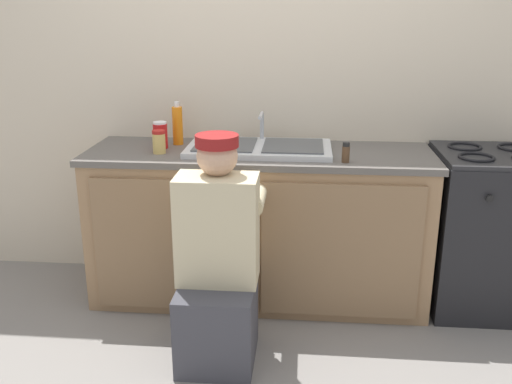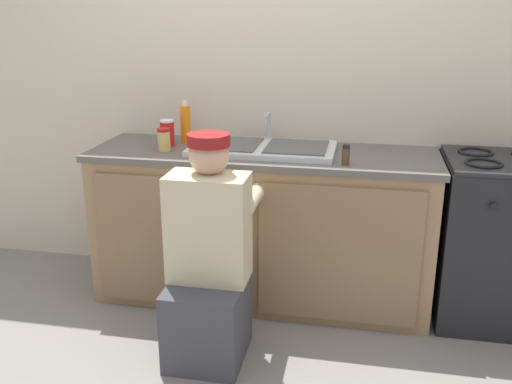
{
  "view_description": "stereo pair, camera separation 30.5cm",
  "coord_description": "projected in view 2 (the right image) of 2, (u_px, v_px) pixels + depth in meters",
  "views": [
    {
      "loc": [
        0.26,
        -2.79,
        1.65
      ],
      "look_at": [
        0.0,
        0.1,
        0.71
      ],
      "focal_mm": 40.0,
      "sensor_mm": 36.0,
      "label": 1
    },
    {
      "loc": [
        0.56,
        -2.75,
        1.65
      ],
      "look_at": [
        0.0,
        0.1,
        0.71
      ],
      "focal_mm": 40.0,
      "sensor_mm": 36.0,
      "label": 2
    }
  ],
  "objects": [
    {
      "name": "sink_double_basin",
      "position": [
        263.0,
        148.0,
        3.18
      ],
      "size": [
        0.8,
        0.44,
        0.19
      ],
      "color": "silver",
      "rests_on": "countertop"
    },
    {
      "name": "back_wall",
      "position": [
        274.0,
        78.0,
        3.4
      ],
      "size": [
        6.0,
        0.1,
        2.5
      ],
      "primitive_type": "cube",
      "color": "beige",
      "rests_on": "ground_plane"
    },
    {
      "name": "countertop",
      "position": [
        263.0,
        154.0,
        3.19
      ],
      "size": [
        1.94,
        0.62,
        0.04
      ],
      "primitive_type": "cube",
      "color": "#5B5651",
      "rests_on": "counter_cabinet"
    },
    {
      "name": "stove_range",
      "position": [
        496.0,
        240.0,
        3.08
      ],
      "size": [
        0.6,
        0.62,
        0.91
      ],
      "color": "black",
      "rests_on": "ground_plane"
    },
    {
      "name": "spice_bottle_pepper",
      "position": [
        346.0,
        155.0,
        2.89
      ],
      "size": [
        0.04,
        0.04,
        0.1
      ],
      "color": "#513823",
      "rests_on": "countertop"
    },
    {
      "name": "plumber_person",
      "position": [
        208.0,
        268.0,
        2.73
      ],
      "size": [
        0.42,
        0.61,
        1.1
      ],
      "color": "#3F3F47",
      "rests_on": "ground_plane"
    },
    {
      "name": "soda_cup_red",
      "position": [
        167.0,
        133.0,
        3.28
      ],
      "size": [
        0.08,
        0.08,
        0.15
      ],
      "color": "red",
      "rests_on": "countertop"
    },
    {
      "name": "condiment_jar",
      "position": [
        164.0,
        140.0,
        3.17
      ],
      "size": [
        0.07,
        0.07,
        0.13
      ],
      "color": "#DBB760",
      "rests_on": "countertop"
    },
    {
      "name": "soap_bottle_orange",
      "position": [
        186.0,
        124.0,
        3.36
      ],
      "size": [
        0.06,
        0.06,
        0.25
      ],
      "color": "orange",
      "rests_on": "countertop"
    },
    {
      "name": "ground_plane",
      "position": [
        253.0,
        318.0,
        3.18
      ],
      "size": [
        12.0,
        12.0,
        0.0
      ],
      "primitive_type": "plane",
      "color": "gray"
    },
    {
      "name": "counter_cabinet",
      "position": [
        262.0,
        228.0,
        3.32
      ],
      "size": [
        1.9,
        0.62,
        0.85
      ],
      "color": "#997551",
      "rests_on": "ground_plane"
    }
  ]
}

